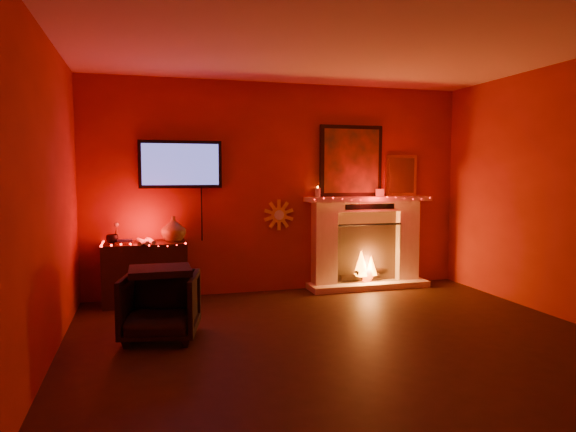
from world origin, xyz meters
name	(u,v)px	position (x,y,z in m)	size (l,w,h in m)	color
room	(360,196)	(0.00, 0.00, 1.35)	(5.00, 5.00, 5.00)	black
fireplace	(366,234)	(1.14, 2.39, 0.72)	(1.72, 0.40, 2.18)	#F5E5CE
tv	(181,165)	(-1.30, 2.45, 1.65)	(1.00, 0.07, 1.24)	black
sunburst_clock	(279,215)	(-0.05, 2.48, 1.00)	(0.40, 0.03, 0.40)	gold
console_table	(147,269)	(-1.73, 2.26, 0.41)	(0.96, 0.54, 1.03)	black
armchair	(161,306)	(-1.61, 0.86, 0.31)	(0.67, 0.69, 0.62)	black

